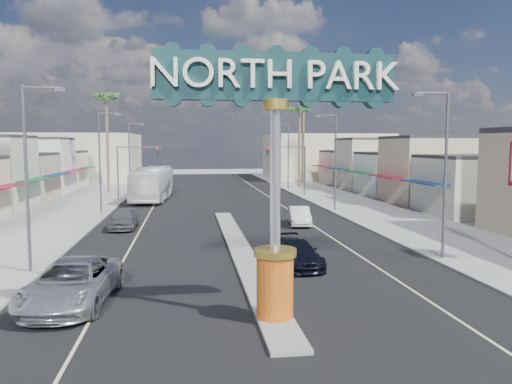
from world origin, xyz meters
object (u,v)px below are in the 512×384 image
object	(u,v)px
suv_right	(296,253)
car_parked_right	(299,216)
streetlight_l_near	(30,169)
streetlight_l_mid	(102,158)
streetlight_r_mid	(334,157)
palm_right_mid	(299,114)
car_parked_left	(124,219)
palm_left_far	(106,102)
streetlight_l_far	(130,153)
suv_left	(72,283)
city_bus	(153,183)
traffic_signal_right	(290,161)
traffic_signal_left	(134,161)
streetlight_r_near	(443,166)
palm_right_far	(304,105)
streetlight_r_far	(287,153)
gateway_sign	(276,154)

from	to	relation	value
suv_right	car_parked_right	size ratio (longest dim) A/B	1.10
streetlight_l_near	streetlight_l_mid	xyz separation A→B (m)	(0.00, 20.00, 0.00)
streetlight_l_near	streetlight_r_mid	distance (m)	28.90
streetlight_l_mid	palm_right_mid	world-z (taller)	palm_right_mid
palm_right_mid	car_parked_left	xyz separation A→B (m)	(-20.76, -33.43, -9.83)
streetlight_l_near	palm_left_far	size ratio (longest dim) A/B	0.69
streetlight_r_mid	suv_right	xyz separation A→B (m)	(-7.99, -20.24, -4.38)
streetlight_l_mid	streetlight_l_far	xyz separation A→B (m)	(0.00, 22.00, 0.00)
suv_left	palm_right_mid	bearing A→B (deg)	72.95
streetlight_l_near	city_bus	bearing A→B (deg)	83.70
traffic_signal_right	streetlight_l_mid	distance (m)	24.11
traffic_signal_left	palm_right_mid	xyz separation A→B (m)	(22.18, 12.01, 6.33)
streetlight_r_near	palm_left_far	bearing A→B (deg)	120.36
streetlight_r_near	palm_right_far	bearing A→B (deg)	84.98
streetlight_r_near	streetlight_l_far	bearing A→B (deg)	116.42
palm_right_mid	traffic_signal_right	bearing A→B (deg)	-107.63
streetlight_l_near	streetlight_r_far	size ratio (longest dim) A/B	1.00
suv_right	streetlight_l_far	bearing A→B (deg)	101.09
traffic_signal_right	streetlight_l_mid	size ratio (longest dim) A/B	0.67
streetlight_l_near	streetlight_r_near	distance (m)	20.87
streetlight_r_mid	car_parked_left	world-z (taller)	streetlight_r_mid
suv_left	streetlight_r_near	bearing A→B (deg)	20.79
traffic_signal_right	car_parked_left	size ratio (longest dim) A/B	1.32
streetlight_r_far	car_parked_right	world-z (taller)	streetlight_r_far
streetlight_l_near	city_bus	distance (m)	32.06
gateway_sign	suv_left	xyz separation A→B (m)	(-7.52, 2.88, -5.06)
palm_left_far	palm_right_far	size ratio (longest dim) A/B	0.93
palm_left_far	streetlight_r_near	bearing A→B (deg)	-59.64
palm_left_far	car_parked_left	world-z (taller)	palm_left_far
gateway_sign	streetlight_r_far	bearing A→B (deg)	78.22
palm_right_mid	streetlight_l_far	bearing A→B (deg)	-170.31
palm_right_mid	palm_right_far	xyz separation A→B (m)	(2.00, 6.00, 1.78)
streetlight_r_mid	palm_right_far	xyz separation A→B (m)	(4.57, 32.00, 7.32)
traffic_signal_left	streetlight_l_mid	xyz separation A→B (m)	(-1.25, -13.99, 0.79)
streetlight_r_far	palm_right_far	distance (m)	13.21
car_parked_right	city_bus	xyz separation A→B (m)	(-12.43, 19.21, 1.15)
traffic_signal_right	suv_right	xyz separation A→B (m)	(-6.74, -34.24, -3.58)
streetlight_r_mid	palm_right_mid	distance (m)	26.71
palm_left_far	city_bus	size ratio (longest dim) A/B	0.98
suv_right	city_bus	size ratio (longest dim) A/B	0.36
streetlight_l_near	streetlight_r_far	bearing A→B (deg)	63.58
suv_left	car_parked_right	world-z (taller)	suv_left
car_parked_left	streetlight_r_mid	bearing A→B (deg)	23.60
streetlight_r_mid	palm_right_mid	world-z (taller)	palm_right_mid
traffic_signal_right	streetlight_r_near	world-z (taller)	streetlight_r_near
streetlight_r_near	streetlight_r_far	world-z (taller)	same
streetlight_r_far	traffic_signal_left	bearing A→B (deg)	-157.80
streetlight_l_mid	suv_right	bearing A→B (deg)	-57.54
streetlight_l_far	suv_right	xyz separation A→B (m)	(12.88, -42.24, -4.38)
traffic_signal_right	palm_right_far	bearing A→B (deg)	72.10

